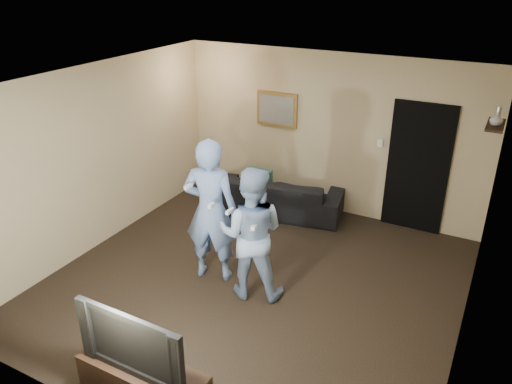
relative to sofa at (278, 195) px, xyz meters
The scene contains 18 objects.
ground 2.09m from the sofa, 72.54° to the right, with size 5.00×5.00×0.00m, color black.
ceiling 3.09m from the sofa, 72.54° to the right, with size 5.00×5.00×0.04m, color silver.
wall_back 1.28m from the sofa, 40.26° to the left, with size 5.00×0.04×2.60m, color tan.
wall_front 4.62m from the sofa, 82.10° to the right, with size 5.00×0.04×2.60m, color tan.
wall_left 2.90m from the sofa, 133.59° to the right, with size 0.04×5.00×2.60m, color tan.
wall_right 3.82m from the sofa, 32.32° to the right, with size 0.04×5.00×2.60m, color tan.
sofa is the anchor object (origin of this frame).
throw_pillow 0.39m from the sofa, behind, with size 0.45×0.14×0.45m, color #17463A.
painting_frame 1.41m from the sofa, 119.12° to the left, with size 0.72×0.05×0.57m, color olive.
painting_canvas 1.40m from the sofa, 120.49° to the left, with size 0.62×0.01×0.47m, color slate.
doorway 2.24m from the sofa, 13.46° to the left, with size 0.90×0.06×2.00m, color black.
light_switch 1.84m from the sofa, 18.80° to the left, with size 0.08×0.02×0.12m, color silver.
wall_shelf 3.45m from the sofa, ahead, with size 0.20×0.60×0.03m, color black.
shelf_vase 3.50m from the sofa, ahead, with size 0.15×0.15×0.16m, color #A9A9AE.
shelf_figurine 3.50m from the sofa, ahead, with size 0.06×0.06×0.18m, color silver.
television 4.28m from the sofa, 81.17° to the right, with size 1.13×0.15×0.65m, color black.
wii_player_left 2.17m from the sofa, 88.65° to the right, with size 0.79×0.63×1.91m.
wii_player_right 2.34m from the sofa, 72.56° to the right, with size 0.98×0.86×1.69m.
Camera 1 is at (2.56, -4.77, 3.80)m, focal length 35.00 mm.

